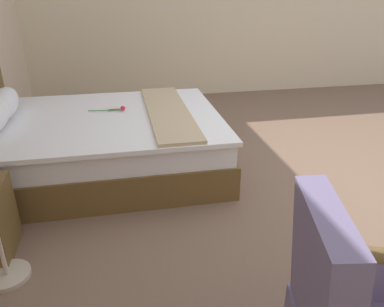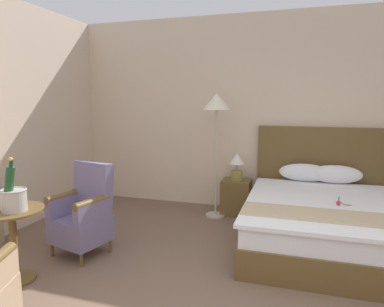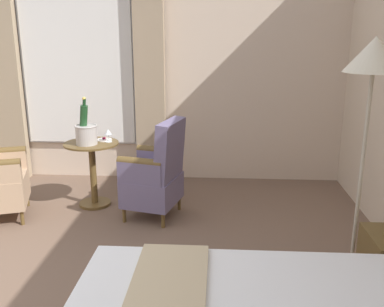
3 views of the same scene
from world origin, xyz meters
The scene contains 2 objects.
ground_plane centered at (0.00, 0.00, 0.00)m, with size 7.99×7.99×0.00m, color brown.
bed centered at (0.62, 2.17, 0.32)m, with size 1.76×2.23×1.31m.
Camera 1 is at (-2.83, 1.94, 1.70)m, focal length 35.00 mm.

